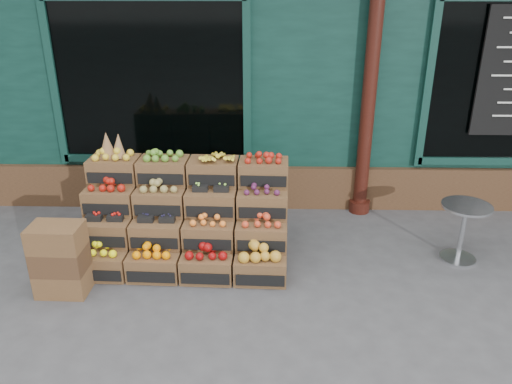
{
  "coord_description": "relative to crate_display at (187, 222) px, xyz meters",
  "views": [
    {
      "loc": [
        -0.08,
        -4.26,
        2.98
      ],
      "look_at": [
        -0.2,
        0.7,
        0.85
      ],
      "focal_mm": 35.0,
      "sensor_mm": 36.0,
      "label": 1
    }
  ],
  "objects": [
    {
      "name": "shopkeeper",
      "position": [
        -0.58,
        2.07,
        0.47
      ],
      "size": [
        0.69,
        0.48,
        1.81
      ],
      "primitive_type": "imported",
      "rotation": [
        0.0,
        0.0,
        3.07
      ],
      "color": "#18541A",
      "rests_on": "ground"
    },
    {
      "name": "bistro_table",
      "position": [
        3.11,
        -0.02,
        -0.01
      ],
      "size": [
        0.55,
        0.55,
        0.69
      ],
      "rotation": [
        0.0,
        0.0,
        0.02
      ],
      "color": "#ACAFB3",
      "rests_on": "ground"
    },
    {
      "name": "shop_facade",
      "position": [
        0.99,
        4.32,
        1.96
      ],
      "size": [
        12.0,
        6.24,
        4.8
      ],
      "color": "#0E3029",
      "rests_on": "ground"
    },
    {
      "name": "spare_crates",
      "position": [
        -1.16,
        -0.76,
        -0.06
      ],
      "size": [
        0.51,
        0.36,
        0.76
      ],
      "rotation": [
        0.0,
        0.0,
        -0.02
      ],
      "color": "brown",
      "rests_on": "ground"
    },
    {
      "name": "crate_display",
      "position": [
        0.0,
        0.0,
        0.0
      ],
      "size": [
        2.3,
        1.17,
        1.42
      ],
      "rotation": [
        0.0,
        0.0,
        -0.03
      ],
      "color": "brown",
      "rests_on": "ground"
    },
    {
      "name": "ground",
      "position": [
        0.99,
        -0.79,
        -0.44
      ],
      "size": [
        60.0,
        60.0,
        0.0
      ],
      "primitive_type": "plane",
      "color": "#424245",
      "rests_on": "ground"
    }
  ]
}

